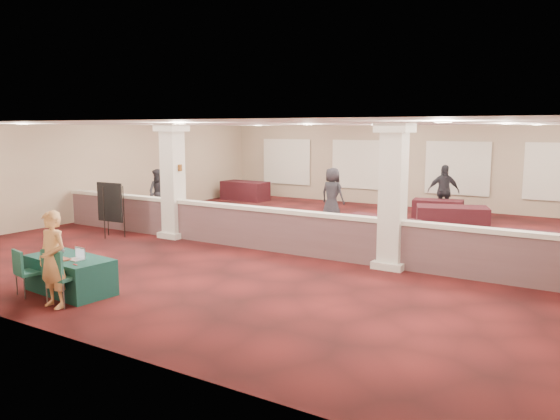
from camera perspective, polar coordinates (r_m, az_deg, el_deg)
The scene contains 33 objects.
ground at distance 15.09m, azimuth 2.80°, elevation -3.28°, with size 16.00×16.00×0.00m, color #4B1213.
wall_back at distance 22.15m, azimuth 13.03°, elevation 4.49°, with size 16.00×0.04×3.20m, color gray.
wall_front at distance 8.84m, azimuth -23.40°, elevation -1.91°, with size 16.00×0.04×3.20m, color gray.
wall_left at distance 19.99m, azimuth -17.65°, elevation 3.88°, with size 0.04×16.00×3.20m, color gray.
ceiling at distance 14.77m, azimuth 2.89°, elevation 8.96°, with size 16.00×16.00×0.02m, color white.
partition_wall at distance 13.72m, azimuth -0.25°, elevation -2.05°, with size 15.60×0.28×1.10m.
column_left at distance 15.70m, azimuth -11.13°, elevation 3.08°, with size 0.72×0.72×3.20m.
column_right at distance 12.23m, azimuth 11.72°, elevation 1.54°, with size 0.72×0.72×3.20m.
sconce_left at distance 15.86m, azimuth -11.91°, elevation 4.43°, with size 0.12×0.12×0.18m.
sconce_right at distance 15.48m, azimuth -10.41°, elevation 4.37°, with size 0.12×0.12×0.18m.
near_table at distance 11.15m, azimuth -21.07°, elevation -6.34°, with size 1.77×0.89×0.68m, color #0F372F.
conf_chair_main at distance 10.35m, azimuth -22.09°, elevation -6.04°, with size 0.55×0.56×1.02m.
conf_chair_side at distance 11.20m, azimuth -25.11°, elevation -5.56°, with size 0.52×0.53×0.88m.
easel_board at distance 16.16m, azimuth -17.35°, elevation 0.72°, with size 0.93×0.48×1.57m.
woman at distance 10.24m, azimuth -22.67°, elevation -4.79°, with size 0.61×0.41×1.70m, color tan.
far_table_front_left at distance 17.70m, azimuth -8.83°, elevation -0.52°, with size 1.63×0.82×0.66m, color black.
far_table_front_center at distance 14.46m, azimuth 10.18°, elevation -2.33°, with size 1.96×0.98×0.79m, color black.
far_table_front_right at distance 13.53m, azimuth 26.02°, elevation -3.87°, with size 1.90×0.95×0.77m, color black.
far_table_back_left at distance 23.62m, azimuth -3.67°, elevation 2.02°, with size 2.00×1.00×0.81m, color black.
far_table_back_center at distance 19.41m, azimuth 16.15°, elevation 0.05°, with size 1.65×0.82×0.67m, color black.
far_table_back_right at distance 16.83m, azimuth 17.52°, elevation -1.02°, with size 2.01×1.01×0.82m, color black.
attendee_a at distance 19.63m, azimuth -12.54°, elevation 1.76°, with size 0.80×0.45×1.67m, color black.
attendee_b at distance 13.96m, azimuth 11.39°, elevation -1.01°, with size 1.04×0.48×1.63m, color silver.
attendee_c at distance 19.71m, azimuth 16.71°, elevation 1.88°, with size 1.08×0.52×1.84m, color black.
attendee_d at distance 18.46m, azimuth 5.49°, elevation 1.67°, with size 0.88×0.47×1.78m, color black.
laptop_base at distance 10.81m, azimuth -20.59°, elevation -4.86°, with size 0.31×0.21×0.02m, color silver.
laptop_screen at distance 10.84m, azimuth -20.15°, elevation -4.20°, with size 0.31×0.01×0.21m, color silver.
screen_glow at distance 10.84m, azimuth -20.17°, elevation -4.28°, with size 0.28×0.00×0.18m, color #ADBACF.
knitting at distance 10.91m, azimuth -22.08°, elevation -4.80°, with size 0.37×0.28×0.03m, color #C4431F.
yarn_cream at distance 11.44m, azimuth -22.94°, elevation -4.05°, with size 0.10×0.10×0.10m, color beige.
yarn_red at distance 11.63m, azimuth -22.69°, elevation -3.87°, with size 0.09×0.09×0.09m, color maroon.
yarn_grey at distance 11.47m, azimuth -21.82°, elevation -3.98°, with size 0.10×0.10×0.10m, color #48484D.
scissors at distance 10.43m, azimuth -20.62°, elevation -5.36°, with size 0.11×0.03×0.01m, color #AC1218.
Camera 1 is at (7.20, -12.90, 3.10)m, focal length 35.00 mm.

